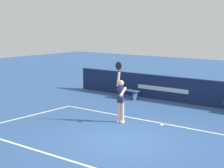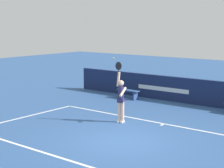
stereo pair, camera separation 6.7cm
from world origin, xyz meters
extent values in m
plane|color=#30548D|center=(0.00, 0.00, 0.00)|extent=(60.00, 60.00, 0.00)
cube|color=white|center=(0.00, 2.86, 0.00)|extent=(10.78, 0.11, 0.00)
cube|color=white|center=(0.00, -2.50, 0.00)|extent=(10.78, 0.11, 0.00)
cube|color=white|center=(-5.39, 0.18, 0.00)|extent=(0.11, 5.47, 0.00)
cube|color=white|center=(0.00, 2.71, 0.00)|extent=(0.11, 0.30, 0.00)
cube|color=#142148|center=(0.00, 7.08, 0.65)|extent=(16.42, 0.19, 1.30)
cube|color=silver|center=(-2.54, 6.98, 0.60)|extent=(3.07, 0.01, 0.22)
cylinder|color=beige|center=(-1.48, 1.99, 0.44)|extent=(0.13, 0.13, 0.88)
cylinder|color=beige|center=(-1.63, 1.96, 0.44)|extent=(0.13, 0.13, 0.88)
cube|color=white|center=(-1.47, 1.97, 0.04)|extent=(0.14, 0.25, 0.07)
cube|color=white|center=(-1.63, 1.94, 0.04)|extent=(0.14, 0.25, 0.07)
cylinder|color=#262650|center=(-1.55, 1.98, 1.19)|extent=(0.23, 0.23, 0.62)
cube|color=#262650|center=(-1.55, 1.98, 0.92)|extent=(0.30, 0.26, 0.16)
sphere|color=beige|center=(-1.55, 1.98, 1.64)|extent=(0.23, 0.23, 0.23)
cylinder|color=beige|center=(-1.67, 1.96, 1.79)|extent=(0.18, 0.13, 0.59)
cylinder|color=beige|center=(-1.43, 1.94, 1.30)|extent=(0.19, 0.52, 0.36)
ellipsoid|color=black|center=(-1.67, 1.96, 2.34)|extent=(0.28, 0.08, 0.34)
cylinder|color=black|center=(-1.67, 1.96, 2.15)|extent=(0.03, 0.03, 0.18)
sphere|color=#CDD92F|center=(-1.73, 1.70, 2.67)|extent=(0.07, 0.07, 0.07)
cube|color=#33518E|center=(-4.18, 6.14, 0.47)|extent=(1.36, 0.46, 0.05)
cube|color=#33518E|center=(-4.69, 6.17, 0.23)|extent=(0.08, 0.32, 0.47)
cube|color=#33518E|center=(-3.68, 6.10, 0.23)|extent=(0.08, 0.32, 0.47)
camera|label=1|loc=(7.43, -10.15, 4.04)|focal=60.27mm
camera|label=2|loc=(7.48, -10.11, 4.04)|focal=60.27mm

